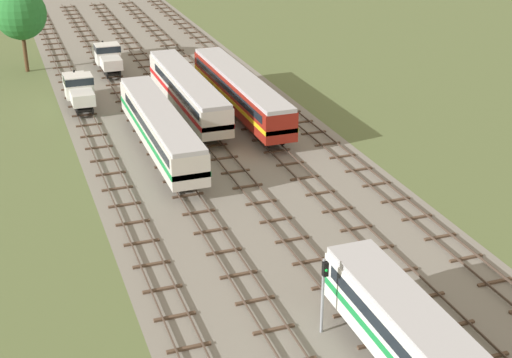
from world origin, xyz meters
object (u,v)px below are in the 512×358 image
object	(u,v)px
diesel_railcar_centre_left_midfar	(187,90)
diesel_railcar_left_near	(160,126)
signal_post_nearest	(324,286)
passenger_coach_centre_mid	(240,90)
shunter_loco_left_farther	(107,55)
shunter_loco_far_left_far	(79,87)

from	to	relation	value
diesel_railcar_centre_left_midfar	diesel_railcar_left_near	bearing A→B (deg)	-118.07
diesel_railcar_centre_left_midfar	signal_post_nearest	bearing A→B (deg)	-93.72
diesel_railcar_left_near	diesel_railcar_centre_left_midfar	world-z (taller)	same
passenger_coach_centre_mid	signal_post_nearest	bearing A→B (deg)	-101.54
diesel_railcar_left_near	shunter_loco_left_farther	world-z (taller)	diesel_railcar_left_near
diesel_railcar_left_near	signal_post_nearest	xyz separation A→B (m)	(2.38, -27.66, 0.34)
diesel_railcar_left_near	shunter_loco_left_farther	size ratio (longest dim) A/B	2.42
passenger_coach_centre_mid	signal_post_nearest	world-z (taller)	signal_post_nearest
diesel_railcar_centre_left_midfar	shunter_loco_far_left_far	world-z (taller)	diesel_railcar_centre_left_midfar
passenger_coach_centre_mid	shunter_loco_left_farther	size ratio (longest dim) A/B	2.60
diesel_railcar_centre_left_midfar	shunter_loco_left_farther	size ratio (longest dim) A/B	2.42
diesel_railcar_left_near	diesel_railcar_centre_left_midfar	size ratio (longest dim) A/B	1.00
shunter_loco_far_left_far	shunter_loco_left_farther	xyz separation A→B (m)	(4.75, 11.51, 0.00)
diesel_railcar_centre_left_midfar	signal_post_nearest	distance (m)	36.65
diesel_railcar_left_near	shunter_loco_left_farther	xyz separation A→B (m)	(0.00, 26.79, -0.59)
shunter_loco_left_farther	shunter_loco_far_left_far	bearing A→B (deg)	-112.44
shunter_loco_left_farther	signal_post_nearest	bearing A→B (deg)	-87.50
diesel_railcar_left_near	shunter_loco_left_farther	bearing A→B (deg)	90.00
shunter_loco_far_left_far	shunter_loco_left_farther	bearing A→B (deg)	67.56
shunter_loco_left_farther	passenger_coach_centre_mid	bearing A→B (deg)	-64.04
diesel_railcar_left_near	signal_post_nearest	bearing A→B (deg)	-85.09
diesel_railcar_centre_left_midfar	signal_post_nearest	world-z (taller)	signal_post_nearest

